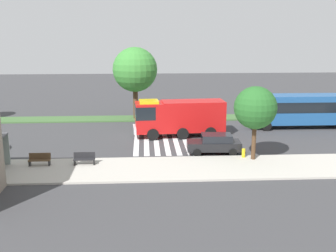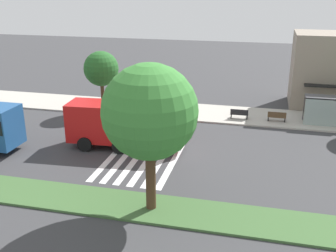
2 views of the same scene
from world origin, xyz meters
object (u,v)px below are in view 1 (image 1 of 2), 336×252
Objects in this scene: parked_car_mid at (214,143)px; sidewalk_tree_far_west at (255,108)px; transit_bus at (301,108)px; fire_truck at (177,116)px; bench_near_shelter at (40,159)px; median_tree_far_west at (135,70)px; bench_west_of_shelter at (84,158)px; fire_hydrant at (244,153)px.

sidewalk_tree_far_west is at bearing 143.28° from parked_car_mid.
parked_car_mid is 0.40× the size of transit_bus.
transit_bus is at bearing -171.40° from fire_truck.
median_tree_far_west is (-6.89, -16.76, 5.07)m from bench_near_shelter.
fire_truck is at bearing -131.71° from bench_west_of_shelter.
sidewalk_tree_far_west reaches higher than fire_truck.
median_tree_far_west is at bearing 163.40° from transit_bus.
bench_west_of_shelter is at bearing -150.79° from transit_bus.
bench_west_of_shelter is 0.28× the size of sidewalk_tree_far_west.
transit_bus is at bearing 163.03° from median_tree_far_west.
sidewalk_tree_far_west is (7.83, 10.95, 2.15)m from transit_bus.
median_tree_far_west is (9.44, -16.22, 1.46)m from sidewalk_tree_far_west.
fire_truck is 1.98× the size of parked_car_mid.
fire_truck reaches higher than parked_car_mid.
fire_truck is 1.10× the size of median_tree_far_west.
sidewalk_tree_far_west reaches higher than fire_hydrant.
fire_hydrant is at bearing -176.21° from bench_near_shelter.
transit_bus is 6.97× the size of bench_near_shelter.
fire_truck is at bearing -62.88° from parked_car_mid.
parked_car_mid is 13.92m from bench_near_shelter.
bench_west_of_shelter is (-3.31, 0.00, 0.00)m from bench_near_shelter.
transit_bus is at bearing -154.58° from bench_near_shelter.
bench_near_shelter is (10.97, 8.59, -1.39)m from fire_truck.
fire_truck reaches higher than bench_near_shelter.
bench_near_shelter is at bearing 34.29° from fire_truck.
transit_bus reaches higher than parked_car_mid.
bench_west_of_shelter is at bearing 77.94° from median_tree_far_west.
bench_west_of_shelter is (7.65, 8.59, -1.39)m from fire_truck.
parked_car_mid is at bearing -139.89° from transit_bus.
median_tree_far_west is at bearing -102.06° from bench_west_of_shelter.
transit_bus is 18.42m from median_tree_far_west.
fire_truck is 14.00m from bench_near_shelter.
parked_car_mid is at bearing -165.17° from bench_west_of_shelter.
median_tree_far_west reaches higher than transit_bus.
bench_near_shelter is at bearing 3.79° from fire_hydrant.
sidewalk_tree_far_west is 0.71× the size of median_tree_far_west.
fire_truck is at bearing 116.51° from median_tree_far_west.
median_tree_far_west is at bearing -61.76° from parked_car_mid.
fire_truck is 13.51m from transit_bus.
sidewalk_tree_far_west reaches higher than parked_car_mid.
parked_car_mid is at bearing -168.66° from bench_near_shelter.
bench_west_of_shelter is 12.42m from fire_hydrant.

